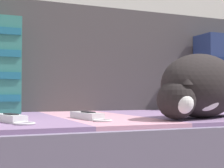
{
  "coord_description": "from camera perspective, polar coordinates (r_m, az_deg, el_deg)",
  "views": [
    {
      "loc": [
        -0.47,
        -0.95,
        0.44
      ],
      "look_at": [
        -0.07,
        0.04,
        0.47
      ],
      "focal_mm": 55.0,
      "sensor_mm": 36.0,
      "label": 1
    }
  ],
  "objects": [
    {
      "name": "sofa_backrest",
      "position": [
        1.51,
        -3.67,
        4.05
      ],
      "size": [
        1.97,
        0.14,
        0.44
      ],
      "color": "#474242",
      "rests_on": "couch"
    },
    {
      "name": "sleeping_cat",
      "position": [
        1.01,
        14.57,
        -0.59
      ],
      "size": [
        0.4,
        0.32,
        0.18
      ],
      "color": "black",
      "rests_on": "couch"
    },
    {
      "name": "game_remote_near",
      "position": [
        0.94,
        -4.11,
        -5.32
      ],
      "size": [
        0.06,
        0.21,
        0.02
      ],
      "color": "white",
      "rests_on": "couch"
    },
    {
      "name": "game_remote_far",
      "position": [
        0.87,
        -16.55,
        -5.52
      ],
      "size": [
        0.09,
        0.2,
        0.02
      ],
      "color": "white",
      "rests_on": "couch"
    }
  ]
}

